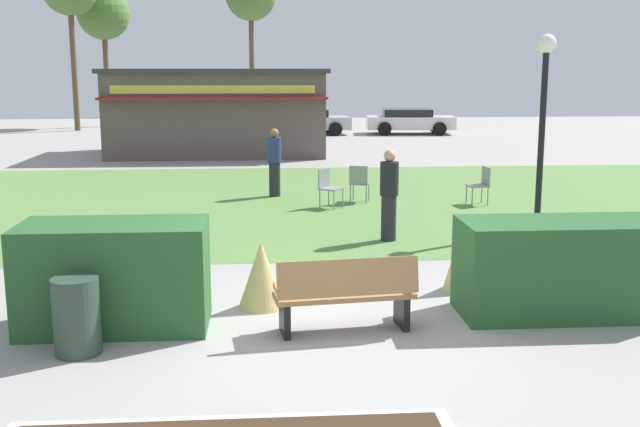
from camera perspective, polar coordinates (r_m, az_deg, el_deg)
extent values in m
plane|color=#999691|center=(9.39, 0.34, -8.71)|extent=(80.00, 80.00, 0.00)
cube|color=#5B8442|center=(18.35, -1.95, 1.02)|extent=(36.00, 12.00, 0.01)
cube|color=#9E7547|center=(9.21, 1.83, -6.15)|extent=(1.75, 0.69, 0.06)
cube|color=#9E7547|center=(8.93, 2.16, -4.84)|extent=(1.70, 0.33, 0.44)
cube|color=black|center=(9.15, -2.67, -7.76)|extent=(0.13, 0.45, 0.45)
cube|color=black|center=(9.47, 6.17, -7.17)|extent=(0.13, 0.45, 0.45)
cube|color=#9E7547|center=(9.04, -3.20, -5.71)|extent=(0.11, 0.44, 0.06)
cube|color=#9E7547|center=(9.39, 6.68, -5.13)|extent=(0.11, 0.44, 0.06)
cube|color=#28562B|center=(9.61, -15.20, -4.54)|extent=(2.25, 1.10, 1.31)
cube|color=#28562B|center=(10.26, 17.60, -3.92)|extent=(2.57, 1.10, 1.23)
cone|color=tan|center=(10.12, -4.43, -4.60)|extent=(0.62, 0.62, 0.90)
cone|color=tan|center=(11.07, 10.67, -3.21)|extent=(0.54, 0.54, 0.97)
cylinder|color=black|center=(15.42, 15.99, -0.94)|extent=(0.22, 0.22, 0.20)
cylinder|color=black|center=(15.18, 16.31, 5.06)|extent=(0.12, 0.12, 3.44)
sphere|color=white|center=(15.12, 16.70, 12.16)|extent=(0.36, 0.36, 0.36)
cylinder|color=#2D4233|center=(8.92, -17.86, -7.36)|extent=(0.52, 0.52, 0.87)
cube|color=#594C47|center=(28.58, -7.69, 7.46)|extent=(7.69, 4.51, 2.97)
cube|color=#333338|center=(28.54, -7.77, 10.59)|extent=(7.99, 4.81, 0.16)
cube|color=maroon|center=(26.13, -8.04, 8.57)|extent=(7.79, 0.36, 0.08)
cube|color=#D8CC4C|center=(26.28, -8.03, 9.23)|extent=(6.92, 0.04, 0.28)
cube|color=gray|center=(17.23, 0.85, 1.88)|extent=(0.62, 0.62, 0.04)
cube|color=gray|center=(17.30, 0.29, 2.66)|extent=(0.30, 0.37, 0.44)
cylinder|color=gray|center=(17.01, 1.05, 0.99)|extent=(0.03, 0.03, 0.45)
cylinder|color=gray|center=(17.33, 1.72, 1.17)|extent=(0.03, 0.03, 0.45)
cylinder|color=gray|center=(17.21, -0.02, 1.11)|extent=(0.03, 0.03, 0.45)
cylinder|color=gray|center=(17.52, 0.65, 1.29)|extent=(0.03, 0.03, 0.45)
cube|color=gray|center=(18.05, 11.77, 2.07)|extent=(0.48, 0.48, 0.04)
cube|color=gray|center=(18.09, 12.38, 2.77)|extent=(0.08, 0.44, 0.44)
cylinder|color=gray|center=(18.20, 10.97, 1.45)|extent=(0.03, 0.03, 0.45)
cylinder|color=gray|center=(17.85, 11.39, 1.25)|extent=(0.03, 0.03, 0.45)
cylinder|color=gray|center=(18.33, 12.08, 1.47)|extent=(0.03, 0.03, 0.45)
cylinder|color=gray|center=(17.98, 12.52, 1.28)|extent=(0.03, 0.03, 0.45)
cube|color=gray|center=(18.08, 3.02, 2.29)|extent=(0.55, 0.55, 0.04)
cube|color=gray|center=(17.85, 2.91, 2.90)|extent=(0.43, 0.17, 0.44)
cylinder|color=gray|center=(18.27, 3.70, 1.66)|extent=(0.03, 0.03, 0.45)
cylinder|color=gray|center=(18.33, 2.52, 1.71)|extent=(0.03, 0.03, 0.45)
cylinder|color=gray|center=(17.90, 3.50, 1.47)|extent=(0.03, 0.03, 0.45)
cylinder|color=gray|center=(17.96, 2.31, 1.52)|extent=(0.03, 0.03, 0.45)
cylinder|color=#23232D|center=(18.87, -3.43, 2.58)|extent=(0.28, 0.28, 0.85)
cylinder|color=navy|center=(18.78, -3.46, 4.80)|extent=(0.34, 0.34, 0.62)
sphere|color=#8C6647|center=(18.74, -3.47, 6.07)|extent=(0.22, 0.22, 0.22)
cylinder|color=#23232D|center=(14.04, 5.19, -0.34)|extent=(0.28, 0.28, 0.85)
cylinder|color=black|center=(13.92, 5.24, 2.63)|extent=(0.34, 0.34, 0.62)
sphere|color=tan|center=(13.86, 5.27, 4.35)|extent=(0.22, 0.22, 0.22)
cube|color=#2D6638|center=(36.66, -9.28, 6.69)|extent=(4.28, 2.00, 0.60)
cube|color=black|center=(36.66, -9.53, 7.36)|extent=(2.38, 1.69, 0.44)
cylinder|color=black|center=(37.44, -7.09, 6.48)|extent=(0.65, 0.25, 0.64)
cylinder|color=black|center=(35.61, -7.38, 6.25)|extent=(0.65, 0.25, 0.64)
cylinder|color=black|center=(37.78, -11.05, 6.40)|extent=(0.65, 0.25, 0.64)
cylinder|color=black|center=(35.98, -11.53, 6.17)|extent=(0.65, 0.25, 0.64)
cube|color=#B7BABF|center=(36.58, -1.12, 6.82)|extent=(4.34, 2.17, 0.60)
cube|color=black|center=(36.53, -1.36, 7.49)|extent=(2.44, 1.78, 0.44)
cylinder|color=black|center=(37.70, 0.65, 6.59)|extent=(0.66, 0.28, 0.64)
cylinder|color=black|center=(35.90, 1.16, 6.37)|extent=(0.66, 0.28, 0.64)
cylinder|color=black|center=(37.34, -3.31, 6.53)|extent=(0.66, 0.28, 0.64)
cylinder|color=black|center=(35.52, -3.00, 6.31)|extent=(0.66, 0.28, 0.64)
cube|color=silver|center=(37.20, 6.81, 6.81)|extent=(4.34, 2.17, 0.60)
cube|color=black|center=(37.16, 6.59, 7.48)|extent=(2.44, 1.78, 0.44)
cylinder|color=black|center=(38.28, 8.61, 6.54)|extent=(0.66, 0.28, 0.64)
cylinder|color=black|center=(36.47, 9.00, 6.31)|extent=(0.66, 0.28, 0.64)
cylinder|color=black|center=(38.02, 4.70, 6.59)|extent=(0.66, 0.28, 0.64)
cylinder|color=black|center=(36.19, 4.89, 6.37)|extent=(0.66, 0.28, 0.64)
cylinder|color=brown|center=(43.29, -15.75, 9.59)|extent=(0.28, 0.28, 4.92)
sphere|color=#4C7233|center=(43.38, -16.00, 14.29)|extent=(2.80, 2.80, 2.80)
cylinder|color=brown|center=(40.81, -18.01, 10.16)|extent=(0.28, 0.28, 6.00)
cylinder|color=brown|center=(43.42, -5.14, 10.66)|extent=(0.28, 0.28, 6.01)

